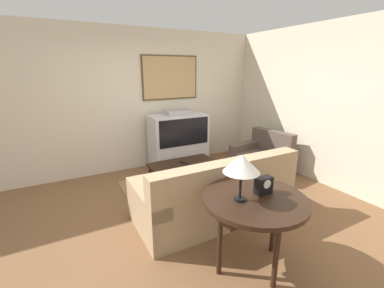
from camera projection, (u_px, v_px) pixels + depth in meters
The scene contains 12 objects.
ground_plane at pixel (186, 215), 3.55m from camera, with size 12.00×12.00×0.00m, color brown.
wall_back at pixel (137, 101), 4.98m from camera, with size 12.00×0.10×2.70m.
wall_right at pixel (323, 106), 4.37m from camera, with size 0.06×12.00×2.70m.
area_rug at pixel (187, 185), 4.47m from camera, with size 2.09×1.40×0.01m.
tv at pixel (179, 141), 5.19m from camera, with size 1.14×0.55×1.18m.
couch at pixel (215, 196), 3.47m from camera, with size 2.08×1.00×0.90m.
armchair at pixel (262, 160), 4.94m from camera, with size 0.95×1.02×0.80m.
coffee_table at pixel (182, 165), 4.41m from camera, with size 1.13×0.50×0.41m.
console_table at pixel (254, 204), 2.47m from camera, with size 1.01×1.01×0.77m.
table_lamp at pixel (242, 164), 2.29m from camera, with size 0.34×0.34×0.45m.
mantel_clock at pixel (264, 185), 2.50m from camera, with size 0.17×0.10×0.17m.
remote at pixel (184, 163), 4.36m from camera, with size 0.09×0.17×0.02m.
Camera 1 is at (-1.41, -2.80, 1.95)m, focal length 24.00 mm.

